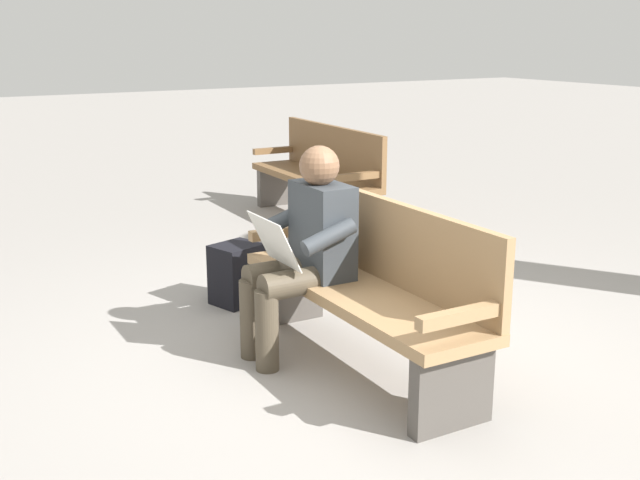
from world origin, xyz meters
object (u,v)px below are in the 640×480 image
object	(u,v)px
person_seated	(305,247)
bench_far	(320,173)
bench_near	(370,284)
backpack	(236,274)

from	to	relation	value
person_seated	bench_far	bearing A→B (deg)	-31.07
bench_near	backpack	world-z (taller)	bench_near
person_seated	backpack	bearing A→B (deg)	-0.59
bench_near	backpack	bearing A→B (deg)	9.85
person_seated	backpack	size ratio (longest dim) A/B	2.91
person_seated	bench_far	world-z (taller)	person_seated
backpack	bench_far	world-z (taller)	bench_far
backpack	bench_far	bearing A→B (deg)	-43.73
person_seated	bench_far	size ratio (longest dim) A/B	0.65
person_seated	backpack	distance (m)	1.07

